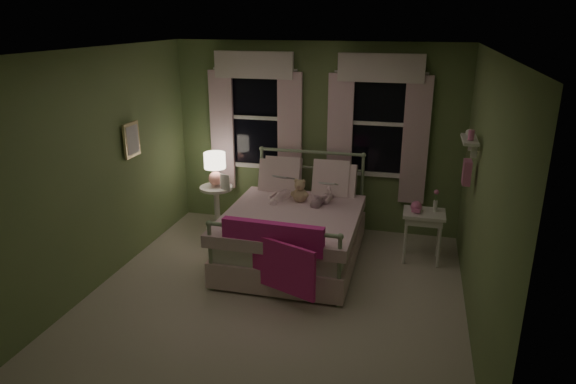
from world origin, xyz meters
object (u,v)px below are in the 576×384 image
(bed, at_px, (295,230))
(nightstand_right, at_px, (424,220))
(child_right, at_px, (324,179))
(table_lamp, at_px, (215,166))
(child_left, at_px, (282,174))
(teddy_bear, at_px, (300,192))
(nightstand_left, at_px, (217,202))

(bed, distance_m, nightstand_right, 1.58)
(bed, distance_m, child_right, 0.75)
(bed, bearing_deg, table_lamp, 154.40)
(child_left, xyz_separation_m, nightstand_right, (1.82, -0.10, -0.42))
(child_left, xyz_separation_m, child_right, (0.56, 0.00, -0.03))
(teddy_bear, xyz_separation_m, nightstand_right, (1.54, 0.06, -0.24))
(nightstand_left, relative_size, table_lamp, 1.39)
(nightstand_left, xyz_separation_m, table_lamp, (0.00, -0.00, 0.54))
(nightstand_right, bearing_deg, child_left, 177.01)
(bed, height_order, table_lamp, bed)
(child_right, bearing_deg, child_left, 11.77)
(child_left, bearing_deg, table_lamp, -5.94)
(teddy_bear, relative_size, nightstand_left, 0.48)
(table_lamp, bearing_deg, teddy_bear, -15.33)
(bed, distance_m, table_lamp, 1.53)
(child_right, xyz_separation_m, table_lamp, (-1.56, 0.19, 0.02))
(child_right, distance_m, teddy_bear, 0.35)
(teddy_bear, distance_m, table_lamp, 1.34)
(bed, bearing_deg, nightstand_right, 11.96)
(bed, bearing_deg, nightstand_left, 154.40)
(child_right, bearing_deg, bed, 68.17)
(child_left, distance_m, teddy_bear, 0.37)
(bed, relative_size, nightstand_left, 3.13)
(table_lamp, xyz_separation_m, nightstand_right, (2.82, -0.29, -0.40))
(child_left, xyz_separation_m, table_lamp, (-1.00, 0.19, -0.01))
(bed, relative_size, child_left, 2.55)
(child_left, bearing_deg, teddy_bear, 155.48)
(nightstand_left, relative_size, nightstand_right, 1.02)
(bed, bearing_deg, child_right, 56.40)
(nightstand_left, distance_m, nightstand_right, 2.84)
(nightstand_right, bearing_deg, nightstand_left, 174.16)
(child_left, relative_size, teddy_bear, 2.53)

